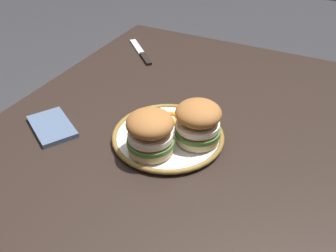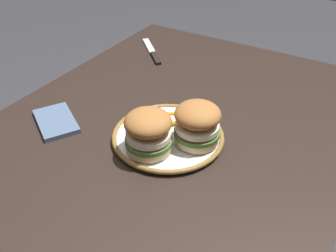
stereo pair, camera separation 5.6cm
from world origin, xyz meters
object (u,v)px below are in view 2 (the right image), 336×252
object	(u,v)px
dinner_plate	(168,136)
table_knife	(153,53)
sandwich_half_left	(197,123)
dining_table	(158,169)
sandwich_half_right	(148,131)

from	to	relation	value
dinner_plate	table_knife	bearing A→B (deg)	37.31
sandwich_half_left	table_knife	world-z (taller)	sandwich_half_left
dinner_plate	table_knife	size ratio (longest dim) A/B	1.61
dining_table	dinner_plate	distance (m)	0.11
sandwich_half_right	dining_table	bearing A→B (deg)	13.82
sandwich_half_left	sandwich_half_right	xyz separation A→B (m)	(-0.08, 0.08, 0.00)
sandwich_half_right	dinner_plate	bearing A→B (deg)	-6.43
dinner_plate	sandwich_half_left	xyz separation A→B (m)	(0.01, -0.07, 0.06)
sandwich_half_right	table_knife	size ratio (longest dim) A/B	0.88
dinner_plate	dining_table	bearing A→B (deg)	119.50
sandwich_half_left	table_knife	bearing A→B (deg)	44.21
dining_table	table_knife	bearing A→B (deg)	34.31
dining_table	sandwich_half_right	world-z (taller)	sandwich_half_right
sandwich_half_right	table_knife	bearing A→B (deg)	32.09
dinner_plate	sandwich_half_right	xyz separation A→B (m)	(-0.07, 0.01, 0.06)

